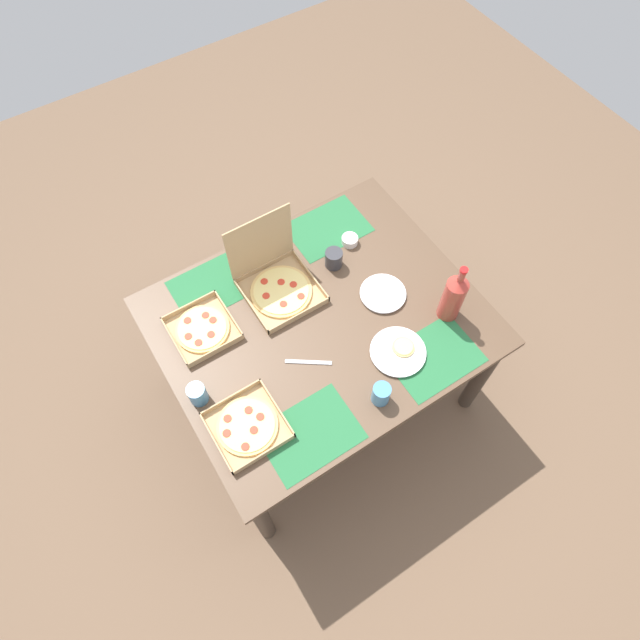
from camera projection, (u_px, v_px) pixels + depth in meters
name	position (u px, v px, depth m)	size (l,w,h in m)	color
ground_plane	(320.00, 386.00, 2.92)	(6.00, 6.00, 0.00)	brown
dining_table	(320.00, 331.00, 2.37)	(1.32, 1.09, 0.72)	#3F3328
placemat_near_left	(310.00, 434.00, 2.04)	(0.36, 0.26, 0.00)	#236638
placemat_near_right	(434.00, 357.00, 2.20)	(0.36, 0.26, 0.00)	#236638
placemat_far_left	(214.00, 285.00, 2.37)	(0.36, 0.26, 0.00)	#236638
placemat_far_right	(328.00, 228.00, 2.53)	(0.36, 0.26, 0.00)	#236638
pizza_box_edge_far	(277.00, 281.00, 2.32)	(0.30, 0.31, 0.34)	tan
pizza_box_center	(202.00, 329.00, 2.25)	(0.26, 0.26, 0.04)	tan
pizza_box_corner_right	(247.00, 426.00, 2.05)	(0.27, 0.27, 0.04)	tan
plate_far_left	(383.00, 294.00, 2.34)	(0.20, 0.20, 0.02)	white
plate_far_right	(398.00, 351.00, 2.20)	(0.23, 0.23, 0.03)	white
soda_bottle	(453.00, 296.00, 2.19)	(0.09, 0.09, 0.32)	#B2382D
cup_dark	(334.00, 259.00, 2.39)	(0.08, 0.08, 0.09)	#333338
cup_clear_right	(198.00, 394.00, 2.07)	(0.07, 0.07, 0.10)	teal
cup_spare	(381.00, 394.00, 2.07)	(0.07, 0.07, 0.10)	teal
condiment_bowl	(350.00, 240.00, 2.47)	(0.07, 0.07, 0.04)	white
fork_by_far_right	(308.00, 362.00, 2.19)	(0.19, 0.02, 0.01)	#B7B7BC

